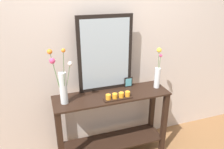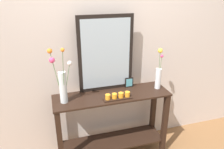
{
  "view_description": "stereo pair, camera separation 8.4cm",
  "coord_description": "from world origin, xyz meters",
  "px_view_note": "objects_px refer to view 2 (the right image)",
  "views": [
    {
      "loc": [
        -0.7,
        -2.06,
        1.99
      ],
      "look_at": [
        0.0,
        0.0,
        1.1
      ],
      "focal_mm": 34.85,
      "sensor_mm": 36.0,
      "label": 1
    },
    {
      "loc": [
        -0.62,
        -2.08,
        1.99
      ],
      "look_at": [
        0.0,
        0.0,
        1.1
      ],
      "focal_mm": 34.85,
      "sensor_mm": 36.0,
      "label": 2
    }
  ],
  "objects_px": {
    "console_table": "(112,120)",
    "tall_vase_left": "(62,82)",
    "mirror_leaning": "(106,54)",
    "vase_right": "(159,74)",
    "picture_frame_small": "(129,82)",
    "candle_tray": "(118,96)"
  },
  "relations": [
    {
      "from": "console_table",
      "to": "tall_vase_left",
      "type": "height_order",
      "value": "tall_vase_left"
    },
    {
      "from": "mirror_leaning",
      "to": "vase_right",
      "type": "distance_m",
      "value": 0.66
    },
    {
      "from": "tall_vase_left",
      "to": "picture_frame_small",
      "type": "height_order",
      "value": "tall_vase_left"
    },
    {
      "from": "console_table",
      "to": "vase_right",
      "type": "bearing_deg",
      "value": 0.99
    },
    {
      "from": "mirror_leaning",
      "to": "picture_frame_small",
      "type": "xyz_separation_m",
      "value": [
        0.28,
        -0.03,
        -0.37
      ]
    },
    {
      "from": "mirror_leaning",
      "to": "tall_vase_left",
      "type": "xyz_separation_m",
      "value": [
        -0.51,
        -0.18,
        -0.2
      ]
    },
    {
      "from": "tall_vase_left",
      "to": "candle_tray",
      "type": "height_order",
      "value": "tall_vase_left"
    },
    {
      "from": "picture_frame_small",
      "to": "mirror_leaning",
      "type": "bearing_deg",
      "value": 173.98
    },
    {
      "from": "vase_right",
      "to": "mirror_leaning",
      "type": "bearing_deg",
      "value": 165.74
    },
    {
      "from": "mirror_leaning",
      "to": "console_table",
      "type": "bearing_deg",
      "value": -82.01
    },
    {
      "from": "candle_tray",
      "to": "mirror_leaning",
      "type": "bearing_deg",
      "value": 101.42
    },
    {
      "from": "mirror_leaning",
      "to": "candle_tray",
      "type": "distance_m",
      "value": 0.49
    },
    {
      "from": "console_table",
      "to": "picture_frame_small",
      "type": "bearing_deg",
      "value": 27.44
    },
    {
      "from": "picture_frame_small",
      "to": "candle_tray",
      "type": "bearing_deg",
      "value": -132.71
    },
    {
      "from": "console_table",
      "to": "vase_right",
      "type": "relative_size",
      "value": 2.7
    },
    {
      "from": "mirror_leaning",
      "to": "candle_tray",
      "type": "bearing_deg",
      "value": -78.58
    },
    {
      "from": "console_table",
      "to": "picture_frame_small",
      "type": "distance_m",
      "value": 0.49
    },
    {
      "from": "console_table",
      "to": "tall_vase_left",
      "type": "relative_size",
      "value": 2.13
    },
    {
      "from": "vase_right",
      "to": "candle_tray",
      "type": "bearing_deg",
      "value": -167.62
    },
    {
      "from": "mirror_leaning",
      "to": "picture_frame_small",
      "type": "height_order",
      "value": "mirror_leaning"
    },
    {
      "from": "tall_vase_left",
      "to": "picture_frame_small",
      "type": "bearing_deg",
      "value": 10.72
    },
    {
      "from": "mirror_leaning",
      "to": "picture_frame_small",
      "type": "bearing_deg",
      "value": -6.02
    }
  ]
}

